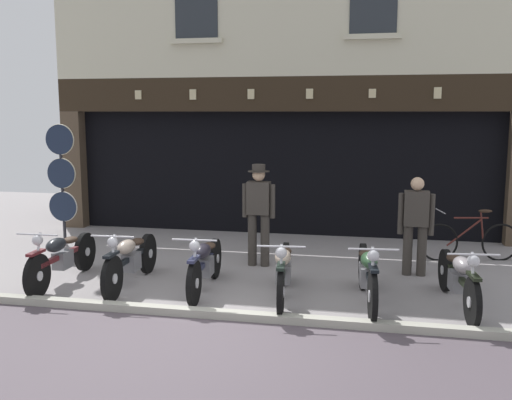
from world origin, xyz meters
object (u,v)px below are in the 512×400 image
(motorcycle_right, at_px, (459,277))
(leaning_bicycle, at_px, (470,240))
(shopkeeper_center, at_px, (416,222))
(motorcycle_center_left, at_px, (205,263))
(motorcycle_center_right, at_px, (368,273))
(motorcycle_left, at_px, (131,259))
(tyre_sign_pole, at_px, (62,175))
(motorcycle_far_left, at_px, (62,256))
(salesman_left, at_px, (259,209))
(advert_board_near, at_px, (368,148))
(motorcycle_center, at_px, (283,270))

(motorcycle_right, distance_m, leaning_bicycle, 2.71)
(shopkeeper_center, bearing_deg, leaning_bicycle, -130.26)
(motorcycle_center_left, bearing_deg, shopkeeper_center, -157.69)
(motorcycle_center_right, height_order, leaning_bicycle, motorcycle_center_right)
(motorcycle_center_right, bearing_deg, motorcycle_center_left, -9.22)
(motorcycle_left, bearing_deg, tyre_sign_pole, -46.76)
(motorcycle_left, bearing_deg, leaning_bicycle, -155.72)
(shopkeeper_center, bearing_deg, motorcycle_left, 20.42)
(motorcycle_left, bearing_deg, motorcycle_center_right, 175.35)
(motorcycle_far_left, xyz_separation_m, tyre_sign_pole, (-1.40, 2.50, 0.95))
(motorcycle_far_left, distance_m, motorcycle_center_right, 4.56)
(motorcycle_far_left, bearing_deg, salesman_left, -150.95)
(shopkeeper_center, distance_m, advert_board_near, 3.09)
(motorcycle_right, bearing_deg, shopkeeper_center, -78.56)
(tyre_sign_pole, relative_size, advert_board_near, 2.22)
(motorcycle_center_right, xyz_separation_m, advert_board_near, (-0.10, 4.41, 1.42))
(motorcycle_center, bearing_deg, leaning_bicycle, -142.20)
(salesman_left, relative_size, advert_board_near, 1.63)
(motorcycle_center_right, relative_size, shopkeeper_center, 1.32)
(motorcycle_right, bearing_deg, motorcycle_left, -6.32)
(motorcycle_center_right, bearing_deg, advert_board_near, -94.68)
(shopkeeper_center, relative_size, tyre_sign_pole, 0.67)
(motorcycle_far_left, distance_m, motorcycle_center, 3.41)
(shopkeeper_center, bearing_deg, tyre_sign_pole, -7.01)
(motorcycle_left, distance_m, advert_board_near, 5.64)
(motorcycle_center_right, height_order, tyre_sign_pole, tyre_sign_pole)
(advert_board_near, bearing_deg, motorcycle_center_left, -117.50)
(tyre_sign_pole, distance_m, advert_board_near, 6.17)
(motorcycle_center_left, xyz_separation_m, motorcycle_center, (1.18, -0.14, 0.01))
(salesman_left, distance_m, shopkeeper_center, 2.56)
(motorcycle_far_left, relative_size, motorcycle_center_left, 1.06)
(leaning_bicycle, bearing_deg, motorcycle_far_left, 101.53)
(motorcycle_center_left, height_order, advert_board_near, advert_board_near)
(motorcycle_far_left, height_order, tyre_sign_pole, tyre_sign_pole)
(shopkeeper_center, relative_size, leaning_bicycle, 0.91)
(motorcycle_center, relative_size, motorcycle_right, 0.99)
(motorcycle_far_left, xyz_separation_m, salesman_left, (2.72, 1.61, 0.55))
(shopkeeper_center, bearing_deg, motorcycle_far_left, 17.46)
(salesman_left, xyz_separation_m, shopkeeper_center, (2.55, -0.07, -0.10))
(salesman_left, bearing_deg, motorcycle_left, 43.67)
(motorcycle_left, xyz_separation_m, motorcycle_center_right, (3.48, -0.14, 0.01))
(advert_board_near, distance_m, leaning_bicycle, 2.89)
(motorcycle_far_left, xyz_separation_m, motorcycle_center_left, (2.23, 0.07, -0.00))
(salesman_left, bearing_deg, tyre_sign_pole, -11.57)
(motorcycle_far_left, xyz_separation_m, motorcycle_center_right, (4.56, -0.06, 0.02))
(motorcycle_center_left, relative_size, motorcycle_right, 0.95)
(motorcycle_right, bearing_deg, motorcycle_far_left, -5.51)
(motorcycle_center, bearing_deg, motorcycle_center_right, 174.32)
(salesman_left, bearing_deg, motorcycle_far_left, 31.20)
(motorcycle_left, xyz_separation_m, leaning_bicycle, (5.22, 2.63, -0.06))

